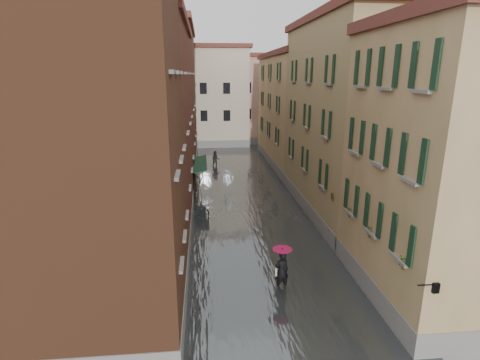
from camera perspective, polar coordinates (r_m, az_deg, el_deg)
name	(u,v)px	position (r m, az deg, el deg)	size (l,w,h in m)	color
ground	(270,279)	(19.09, 4.59, -14.84)	(120.00, 120.00, 0.00)	#535355
floodwater	(243,195)	(30.85, 0.43, -2.37)	(10.00, 60.00, 0.20)	#43484A
building_left_near	(99,163)	(15.04, -20.64, 2.45)	(6.00, 8.00, 13.00)	brown
building_left_mid	(144,129)	(25.70, -14.44, 7.56)	(6.00, 14.00, 12.50)	brown
building_left_far	(165,102)	(40.44, -11.34, 11.64)	(6.00, 16.00, 14.00)	brown
building_right_near	(447,173)	(17.80, 29.03, 0.92)	(6.00, 8.00, 11.50)	#937F4C
building_right_mid	(349,123)	(27.27, 16.32, 8.40)	(6.00, 14.00, 13.00)	#95865A
building_right_far	(297,112)	(41.58, 8.63, 10.14)	(6.00, 16.00, 11.50)	#937F4C
building_end_cream	(204,98)	(54.25, -5.58, 12.32)	(12.00, 9.00, 13.00)	beige
building_end_pink	(264,100)	(57.00, 3.72, 12.01)	(10.00, 9.00, 12.00)	#C8A28D
awning_near	(200,168)	(30.11, -6.19, 1.77)	(1.09, 3.08, 2.80)	#173321
awning_far	(200,161)	(32.86, -6.15, 2.95)	(1.09, 2.88, 2.80)	#173321
wall_lantern	(434,287)	(14.22, 27.49, -14.27)	(0.71, 0.22, 0.35)	black
window_planters	(353,206)	(19.15, 16.82, -3.80)	(0.59, 10.88, 0.84)	brown
pedestrian_main	(282,266)	(17.76, 6.38, -12.85)	(0.93, 0.93, 2.06)	black
pedestrian_far	(216,160)	(40.31, -3.74, 3.13)	(0.88, 0.69, 1.81)	black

